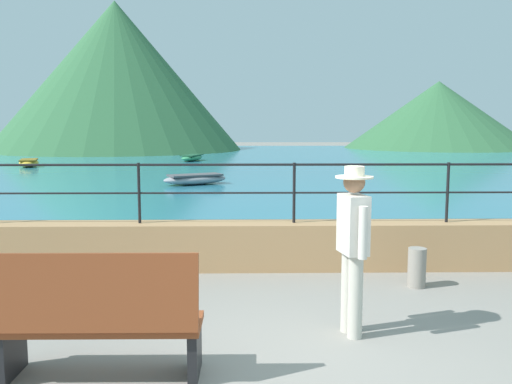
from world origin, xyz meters
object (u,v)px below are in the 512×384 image
person_walking (353,242)px  bollard (417,268)px  bench_main (99,317)px  boat_2 (192,157)px  boat_1 (195,179)px  boat_3 (29,162)px

person_walking → bollard: bearing=53.9°
bench_main → boat_2: size_ratio=0.69×
bollard → boat_2: bearing=102.5°
bollard → boat_1: 12.61m
bollard → boat_1: size_ratio=0.22×
bench_main → boat_1: bearing=92.1°
person_walking → boat_1: (-2.87, 13.57, -0.72)m
boat_2 → person_walking: bearing=-80.8°
bollard → boat_3: bollard is taller
bollard → boat_2: size_ratio=0.22×
bench_main → bollard: 4.39m
person_walking → boat_2: person_walking is taller
bench_main → person_walking: (2.32, 0.98, 0.42)m
boat_2 → bench_main: bearing=-86.0°
bench_main → boat_2: 26.88m
person_walking → boat_3: size_ratio=0.71×
bollard → boat_3: bearing=122.9°
boat_2 → boat_1: bearing=-83.8°
bollard → boat_2: 24.79m
bench_main → boat_3: bearing=112.8°
person_walking → bench_main: bearing=-157.2°
bollard → boat_3: size_ratio=0.22×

